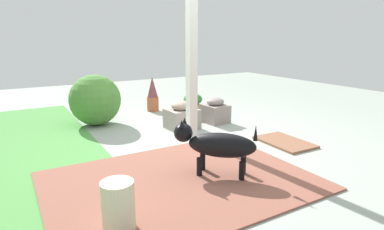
% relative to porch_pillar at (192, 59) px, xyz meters
% --- Properties ---
extents(ground_plane, '(12.00, 12.00, 0.00)m').
position_rel_porch_pillar_xyz_m(ground_plane, '(-0.16, 0.14, -1.04)').
color(ground_plane, '#97A195').
extents(brick_path, '(1.80, 2.40, 0.02)m').
position_rel_porch_pillar_xyz_m(brick_path, '(-1.11, 0.77, -1.03)').
color(brick_path, brown).
rests_on(brick_path, ground).
extents(porch_pillar, '(0.11, 0.11, 2.09)m').
position_rel_porch_pillar_xyz_m(porch_pillar, '(0.00, 0.00, 0.00)').
color(porch_pillar, white).
rests_on(porch_pillar, ground).
extents(stone_planter_nearest, '(0.41, 0.37, 0.39)m').
position_rel_porch_pillar_xyz_m(stone_planter_nearest, '(0.51, -0.73, -0.86)').
color(stone_planter_nearest, gray).
rests_on(stone_planter_nearest, ground).
extents(stone_planter_near, '(0.42, 0.46, 0.41)m').
position_rel_porch_pillar_xyz_m(stone_planter_near, '(0.47, -0.11, -0.85)').
color(stone_planter_near, gray).
rests_on(stone_planter_near, ground).
extents(round_shrub, '(0.77, 0.77, 0.77)m').
position_rel_porch_pillar_xyz_m(round_shrub, '(1.32, 0.93, -0.66)').
color(round_shrub, '#487F34').
rests_on(round_shrub, ground).
extents(terracotta_pot_spiky, '(0.21, 0.21, 0.62)m').
position_rel_porch_pillar_xyz_m(terracotta_pot_spiky, '(1.74, -0.20, -0.75)').
color(terracotta_pot_spiky, '#A95434').
rests_on(terracotta_pot_spiky, ground).
extents(terracotta_pot_broad, '(0.32, 0.32, 0.39)m').
position_rel_porch_pillar_xyz_m(terracotta_pot_broad, '(1.03, -0.63, -0.81)').
color(terracotta_pot_broad, '#BF7540').
rests_on(terracotta_pot_broad, ground).
extents(dog, '(0.67, 0.68, 0.56)m').
position_rel_porch_pillar_xyz_m(dog, '(-1.15, 0.40, -0.72)').
color(dog, black).
rests_on(dog, ground).
extents(ceramic_urn, '(0.23, 0.23, 0.38)m').
position_rel_porch_pillar_xyz_m(ceramic_urn, '(-1.59, 1.51, -0.86)').
color(ceramic_urn, beige).
rests_on(ceramic_urn, ground).
extents(doormat, '(0.72, 0.48, 0.03)m').
position_rel_porch_pillar_xyz_m(doormat, '(-0.80, -0.91, -1.03)').
color(doormat, brown).
rests_on(doormat, ground).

